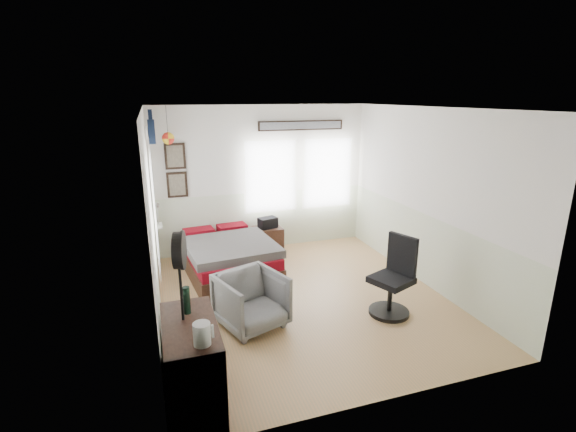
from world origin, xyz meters
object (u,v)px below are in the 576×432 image
bed (228,257)px  armchair (251,301)px  task_chair (394,283)px  dresser (193,368)px  nightstand (268,241)px

bed → armchair: size_ratio=2.55×
armchair → bed: bearing=70.2°
bed → armchair: bearing=-96.3°
bed → task_chair: (1.89, -1.99, 0.15)m
dresser → bed: bearing=74.0°
armchair → task_chair: size_ratio=0.72×
bed → nightstand: bearing=31.7°
nightstand → task_chair: bearing=-70.8°
armchair → nightstand: armchair is taller
armchair → task_chair: bearing=-27.1°
bed → dresser: 3.14m
nightstand → task_chair: 2.85m
dresser → task_chair: size_ratio=0.93×
dresser → task_chair: task_chair is taller
nightstand → bed: bearing=-144.0°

